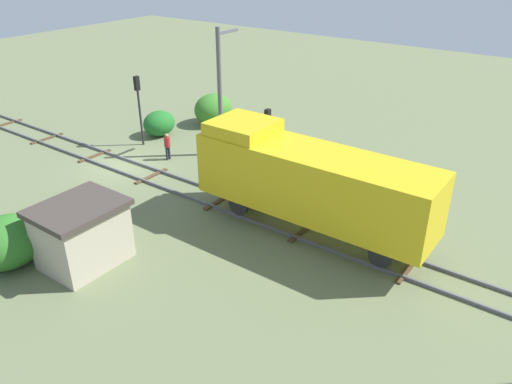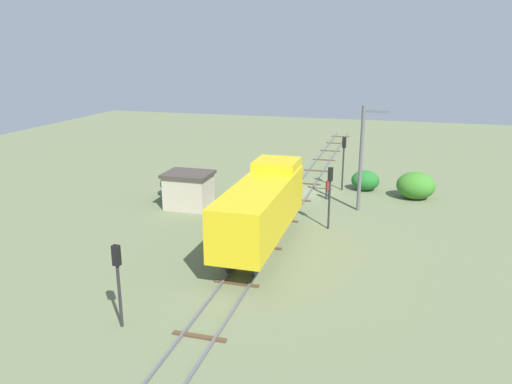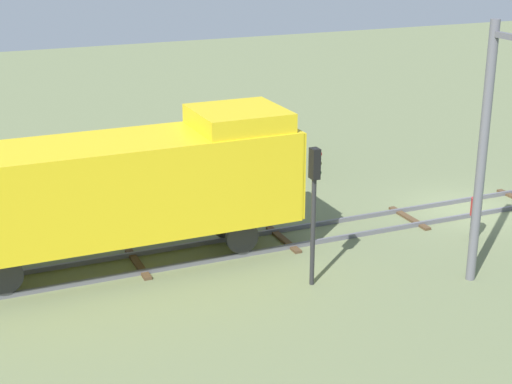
{
  "view_description": "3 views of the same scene",
  "coord_description": "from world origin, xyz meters",
  "px_view_note": "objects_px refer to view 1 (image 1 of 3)",
  "views": [
    {
      "loc": [
        17.49,
        22.7,
        12.4
      ],
      "look_at": [
        0.18,
        10.14,
        1.38
      ],
      "focal_mm": 35.0,
      "sensor_mm": 36.0,
      "label": 1
    },
    {
      "loc": [
        -7.37,
        40.11,
        11.79
      ],
      "look_at": [
        1.24,
        9.83,
        2.64
      ],
      "focal_mm": 35.0,
      "sensor_mm": 36.0,
      "label": 2
    },
    {
      "loc": [
        -22.35,
        18.33,
        10.38
      ],
      "look_at": [
        -0.67,
        8.96,
        2.16
      ],
      "focal_mm": 55.0,
      "sensor_mm": 36.0,
      "label": 3
    }
  ],
  "objects_px": {
    "traffic_signal_mid": "(267,132)",
    "worker_near_track": "(167,144)",
    "catenary_mast": "(220,90)",
    "traffic_signal_near": "(138,98)",
    "relay_hut": "(82,234)",
    "locomotive": "(309,180)"
  },
  "relations": [
    {
      "from": "traffic_signal_near",
      "to": "traffic_signal_mid",
      "type": "distance_m",
      "value": 9.9
    },
    {
      "from": "worker_near_track",
      "to": "catenary_mast",
      "type": "relative_size",
      "value": 0.22
    },
    {
      "from": "locomotive",
      "to": "worker_near_track",
      "type": "height_order",
      "value": "locomotive"
    },
    {
      "from": "catenary_mast",
      "to": "relay_hut",
      "type": "distance_m",
      "value": 13.17
    },
    {
      "from": "traffic_signal_mid",
      "to": "catenary_mast",
      "type": "distance_m",
      "value": 5.04
    },
    {
      "from": "locomotive",
      "to": "traffic_signal_near",
      "type": "distance_m",
      "value": 14.88
    },
    {
      "from": "traffic_signal_mid",
      "to": "relay_hut",
      "type": "height_order",
      "value": "traffic_signal_mid"
    },
    {
      "from": "worker_near_track",
      "to": "relay_hut",
      "type": "relative_size",
      "value": 0.49
    },
    {
      "from": "traffic_signal_near",
      "to": "catenary_mast",
      "type": "relative_size",
      "value": 0.59
    },
    {
      "from": "locomotive",
      "to": "relay_hut",
      "type": "xyz_separation_m",
      "value": [
        7.5,
        -6.42,
        -1.38
      ]
    },
    {
      "from": "traffic_signal_mid",
      "to": "catenary_mast",
      "type": "xyz_separation_m",
      "value": [
        -1.66,
        -4.6,
        1.2
      ]
    },
    {
      "from": "catenary_mast",
      "to": "traffic_signal_near",
      "type": "bearing_deg",
      "value": -70.61
    },
    {
      "from": "relay_hut",
      "to": "locomotive",
      "type": "bearing_deg",
      "value": 139.45
    },
    {
      "from": "traffic_signal_near",
      "to": "catenary_mast",
      "type": "height_order",
      "value": "catenary_mast"
    },
    {
      "from": "traffic_signal_mid",
      "to": "worker_near_track",
      "type": "xyz_separation_m",
      "value": [
        1.0,
        -6.76,
        -1.96
      ]
    },
    {
      "from": "traffic_signal_near",
      "to": "worker_near_track",
      "type": "bearing_deg",
      "value": 75.69
    },
    {
      "from": "traffic_signal_near",
      "to": "worker_near_track",
      "type": "relative_size",
      "value": 2.69
    },
    {
      "from": "traffic_signal_near",
      "to": "traffic_signal_mid",
      "type": "bearing_deg",
      "value": 91.16
    },
    {
      "from": "worker_near_track",
      "to": "catenary_mast",
      "type": "distance_m",
      "value": 4.66
    },
    {
      "from": "catenary_mast",
      "to": "relay_hut",
      "type": "bearing_deg",
      "value": 12.65
    },
    {
      "from": "traffic_signal_mid",
      "to": "relay_hut",
      "type": "relative_size",
      "value": 1.21
    },
    {
      "from": "worker_near_track",
      "to": "traffic_signal_mid",
      "type": "bearing_deg",
      "value": 82.11
    }
  ]
}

